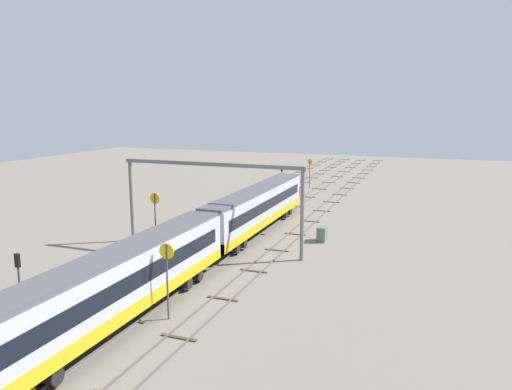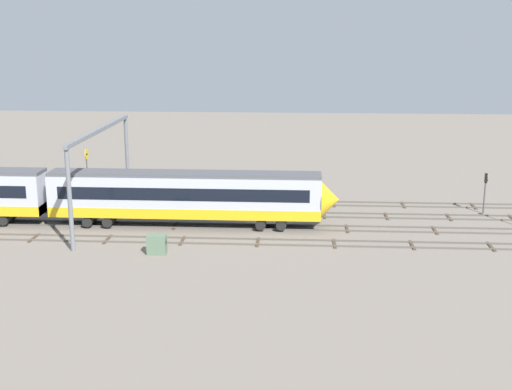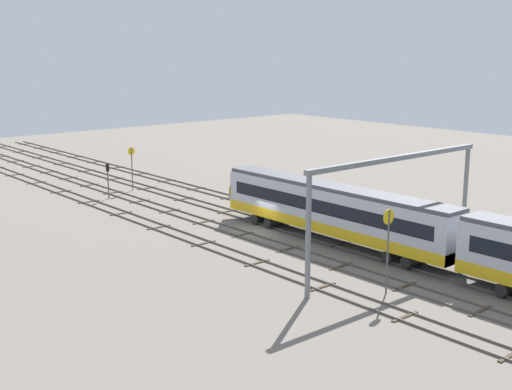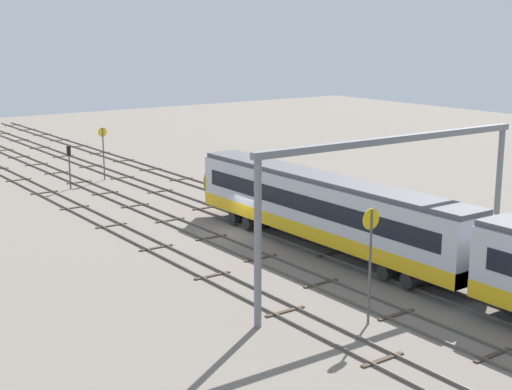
{
  "view_description": "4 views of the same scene",
  "coord_description": "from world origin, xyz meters",
  "px_view_note": "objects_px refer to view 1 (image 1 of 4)",
  "views": [
    {
      "loc": [
        -55.01,
        -20.22,
        13.74
      ],
      "look_at": [
        0.83,
        0.86,
        2.65
      ],
      "focal_mm": 33.65,
      "sensor_mm": 36.0,
      "label": 1
    },
    {
      "loc": [
        3.09,
        -58.88,
        17.29
      ],
      "look_at": [
        -0.48,
        -0.94,
        2.69
      ],
      "focal_mm": 46.81,
      "sensor_mm": 36.0,
      "label": 2
    },
    {
      "loc": [
        -43.88,
        38.14,
        15.92
      ],
      "look_at": [
        2.84,
        -1.84,
        2.58
      ],
      "focal_mm": 46.9,
      "sensor_mm": 36.0,
      "label": 3
    },
    {
      "loc": [
        -41.83,
        28.2,
        14.02
      ],
      "look_at": [
        1.19,
        -2.51,
        2.22
      ],
      "focal_mm": 52.01,
      "sensor_mm": 36.0,
      "label": 4
    }
  ],
  "objects_px": {
    "overhead_gantry": "(211,184)",
    "speed_sign_mid_trackside": "(155,214)",
    "relay_cabinet": "(322,234)",
    "speed_sign_near_foreground": "(310,169)",
    "signal_light_trackside_approach": "(19,277)",
    "train": "(124,283)",
    "signal_light_trackside_departure": "(282,174)",
    "speed_sign_far_trackside": "(167,269)"
  },
  "relations": [
    {
      "from": "speed_sign_near_foreground",
      "to": "speed_sign_mid_trackside",
      "type": "xyz_separation_m",
      "value": [
        -40.6,
        4.45,
        0.59
      ]
    },
    {
      "from": "speed_sign_far_trackside",
      "to": "signal_light_trackside_departure",
      "type": "distance_m",
      "value": 51.26
    },
    {
      "from": "speed_sign_far_trackside",
      "to": "speed_sign_mid_trackside",
      "type": "bearing_deg",
      "value": 35.2
    },
    {
      "from": "overhead_gantry",
      "to": "signal_light_trackside_approach",
      "type": "height_order",
      "value": "overhead_gantry"
    },
    {
      "from": "signal_light_trackside_approach",
      "to": "relay_cabinet",
      "type": "relative_size",
      "value": 2.98
    },
    {
      "from": "train",
      "to": "speed_sign_far_trackside",
      "type": "relative_size",
      "value": 14.63
    },
    {
      "from": "speed_sign_near_foreground",
      "to": "speed_sign_far_trackside",
      "type": "distance_m",
      "value": 52.86
    },
    {
      "from": "train",
      "to": "speed_sign_near_foreground",
      "type": "xyz_separation_m",
      "value": [
        54.09,
        1.75,
        0.59
      ]
    },
    {
      "from": "speed_sign_mid_trackside",
      "to": "signal_light_trackside_departure",
      "type": "height_order",
      "value": "speed_sign_mid_trackside"
    },
    {
      "from": "speed_sign_near_foreground",
      "to": "speed_sign_mid_trackside",
      "type": "bearing_deg",
      "value": 173.74
    },
    {
      "from": "speed_sign_far_trackside",
      "to": "signal_light_trackside_approach",
      "type": "distance_m",
      "value": 9.5
    },
    {
      "from": "train",
      "to": "signal_light_trackside_approach",
      "type": "xyz_separation_m",
      "value": [
        -2.1,
        6.49,
        0.3
      ]
    },
    {
      "from": "overhead_gantry",
      "to": "speed_sign_mid_trackside",
      "type": "xyz_separation_m",
      "value": [
        -2.83,
        4.42,
        -2.62
      ]
    },
    {
      "from": "train",
      "to": "signal_light_trackside_approach",
      "type": "bearing_deg",
      "value": 107.98
    },
    {
      "from": "overhead_gantry",
      "to": "relay_cabinet",
      "type": "distance_m",
      "value": 12.9
    },
    {
      "from": "relay_cabinet",
      "to": "overhead_gantry",
      "type": "bearing_deg",
      "value": 126.21
    },
    {
      "from": "speed_sign_near_foreground",
      "to": "speed_sign_mid_trackside",
      "type": "height_order",
      "value": "speed_sign_mid_trackside"
    },
    {
      "from": "speed_sign_near_foreground",
      "to": "speed_sign_far_trackside",
      "type": "relative_size",
      "value": 0.98
    },
    {
      "from": "signal_light_trackside_approach",
      "to": "signal_light_trackside_departure",
      "type": "relative_size",
      "value": 1.15
    },
    {
      "from": "speed_sign_near_foreground",
      "to": "signal_light_trackside_approach",
      "type": "bearing_deg",
      "value": 175.19
    },
    {
      "from": "train",
      "to": "relay_cabinet",
      "type": "bearing_deg",
      "value": -18.07
    },
    {
      "from": "train",
      "to": "relay_cabinet",
      "type": "height_order",
      "value": "train"
    },
    {
      "from": "speed_sign_near_foreground",
      "to": "relay_cabinet",
      "type": "xyz_separation_m",
      "value": [
        -30.93,
        -9.31,
        -2.49
      ]
    },
    {
      "from": "train",
      "to": "speed_sign_mid_trackside",
      "type": "relative_size",
      "value": 12.95
    },
    {
      "from": "speed_sign_far_trackside",
      "to": "relay_cabinet",
      "type": "height_order",
      "value": "speed_sign_far_trackside"
    },
    {
      "from": "speed_sign_mid_trackside",
      "to": "signal_light_trackside_departure",
      "type": "relative_size",
      "value": 1.48
    },
    {
      "from": "train",
      "to": "speed_sign_far_trackside",
      "type": "height_order",
      "value": "speed_sign_far_trackside"
    },
    {
      "from": "speed_sign_mid_trackside",
      "to": "relay_cabinet",
      "type": "relative_size",
      "value": 3.83
    },
    {
      "from": "speed_sign_mid_trackside",
      "to": "overhead_gantry",
      "type": "bearing_deg",
      "value": -57.4
    },
    {
      "from": "speed_sign_mid_trackside",
      "to": "speed_sign_near_foreground",
      "type": "bearing_deg",
      "value": -6.26
    },
    {
      "from": "signal_light_trackside_departure",
      "to": "relay_cabinet",
      "type": "height_order",
      "value": "signal_light_trackside_departure"
    },
    {
      "from": "train",
      "to": "speed_sign_far_trackside",
      "type": "xyz_separation_m",
      "value": [
        1.39,
        -2.33,
        0.79
      ]
    },
    {
      "from": "relay_cabinet",
      "to": "train",
      "type": "bearing_deg",
      "value": 161.93
    },
    {
      "from": "train",
      "to": "signal_light_trackside_departure",
      "type": "height_order",
      "value": "train"
    },
    {
      "from": "speed_sign_far_trackside",
      "to": "relay_cabinet",
      "type": "relative_size",
      "value": 3.4
    },
    {
      "from": "overhead_gantry",
      "to": "signal_light_trackside_approach",
      "type": "xyz_separation_m",
      "value": [
        -18.43,
        4.71,
        -3.5
      ]
    },
    {
      "from": "overhead_gantry",
      "to": "speed_sign_near_foreground",
      "type": "bearing_deg",
      "value": -0.04
    },
    {
      "from": "train",
      "to": "speed_sign_far_trackside",
      "type": "distance_m",
      "value": 2.83
    },
    {
      "from": "speed_sign_near_foreground",
      "to": "signal_light_trackside_departure",
      "type": "relative_size",
      "value": 1.28
    },
    {
      "from": "overhead_gantry",
      "to": "speed_sign_near_foreground",
      "type": "distance_m",
      "value": 37.9
    },
    {
      "from": "relay_cabinet",
      "to": "speed_sign_mid_trackside",
      "type": "bearing_deg",
      "value": 125.08
    },
    {
      "from": "train",
      "to": "overhead_gantry",
      "type": "bearing_deg",
      "value": 6.22
    }
  ]
}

